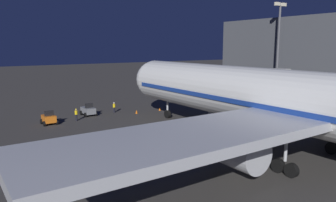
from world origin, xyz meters
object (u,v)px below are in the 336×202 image
Objects in this scene: pushback_tug at (88,110)px; traffic_cone_nose_starboard at (137,112)px; apron_floodlight_mast at (278,45)px; traffic_cone_nose_port at (160,109)px; ground_crew_near_nose_gear at (76,114)px; airliner_at_gate at (321,107)px; baggage_tug_spare at (49,119)px; jet_bridge at (238,79)px; ground_crew_marshaller_fwd at (114,107)px.

pushback_tug reaches higher than traffic_cone_nose_starboard.
traffic_cone_nose_port is (23.30, -5.23, -10.42)m from apron_floodlight_mast.
ground_crew_near_nose_gear is 3.23× the size of traffic_cone_nose_port.
pushback_tug is (9.04, -32.13, -4.56)m from airliner_at_gate.
apron_floodlight_mast is at bearing 172.09° from baggage_tug_spare.
ground_crew_near_nose_gear is at bearing 42.63° from pushback_tug.
traffic_cone_nose_port and traffic_cone_nose_starboard have the same top height.
jet_bridge is 13.67m from traffic_cone_nose_port.
traffic_cone_nose_port is at bearing 165.23° from pushback_tug.
pushback_tug is 3.75m from ground_crew_near_nose_gear.
ground_crew_near_nose_gear is at bearing -1.77° from traffic_cone_nose_port.
ground_crew_marshaller_fwd reaches higher than traffic_cone_nose_starboard.
ground_crew_marshaller_fwd is (-4.26, 0.24, 0.15)m from pushback_tug.
ground_crew_near_nose_gear is 9.63m from traffic_cone_nose_starboard.
jet_bridge is at bearing 15.25° from apron_floodlight_mast.
airliner_at_gate is 33.82m from baggage_tug_spare.
ground_crew_near_nose_gear is (-3.81, 0.05, 0.20)m from baggage_tug_spare.
traffic_cone_nose_port is (-2.20, -29.17, -5.07)m from airliner_at_gate.
pushback_tug is at bearing -74.28° from airliner_at_gate.
ground_crew_marshaller_fwd is 7.53m from traffic_cone_nose_port.
traffic_cone_nose_starboard is (-2.59, 2.72, -0.66)m from ground_crew_marshaller_fwd.
pushback_tug is (34.54, -8.19, -9.92)m from apron_floodlight_mast.
apron_floodlight_mast is at bearing 167.36° from traffic_cone_nose_port.
traffic_cone_nose_starboard is at bearing -10.68° from apron_floodlight_mast.
traffic_cone_nose_port is (-6.99, 2.72, -0.66)m from ground_crew_marshaller_fwd.
apron_floodlight_mast reaches higher than baggage_tug_spare.
baggage_tug_spare is (15.61, -29.65, -4.57)m from airliner_at_gate.
pushback_tug is (19.89, -12.19, -4.69)m from jet_bridge.
baggage_tug_spare is at bearing -7.91° from apron_floodlight_mast.
pushback_tug is at bearing -137.37° from ground_crew_near_nose_gear.
airliner_at_gate is at bearing 61.47° from jet_bridge.
apron_floodlight_mast reaches higher than traffic_cone_nose_starboard.
traffic_cone_nose_port is at bearing -94.31° from airliner_at_gate.
traffic_cone_nose_starboard is at bearing 177.93° from baggage_tug_spare.
jet_bridge is (-10.84, -19.95, 0.13)m from airliner_at_gate.
airliner_at_gate is 26.96× the size of baggage_tug_spare.
traffic_cone_nose_starboard is (13.04, -9.22, -5.20)m from jet_bridge.
ground_crew_marshaller_fwd is 3.81m from traffic_cone_nose_starboard.
jet_bridge is 8.77× the size of baggage_tug_spare.
airliner_at_gate is 3.07× the size of jet_bridge.
apron_floodlight_mast reaches higher than ground_crew_marshaller_fwd.
baggage_tug_spare and pushback_tug have the same top height.
jet_bridge reaches higher than ground_crew_near_nose_gear.
ground_crew_near_nose_gear is (22.64, -9.65, -4.50)m from jet_bridge.
traffic_cone_nose_starboard is at bearing -85.69° from airliner_at_gate.
ground_crew_marshaller_fwd is (30.29, -7.95, -9.76)m from apron_floodlight_mast.
baggage_tug_spare reaches higher than traffic_cone_nose_starboard.
traffic_cone_nose_port is 4.40m from traffic_cone_nose_starboard.
apron_floodlight_mast is (-14.66, -3.99, 5.22)m from jet_bridge.
airliner_at_gate is at bearing 94.31° from traffic_cone_nose_starboard.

